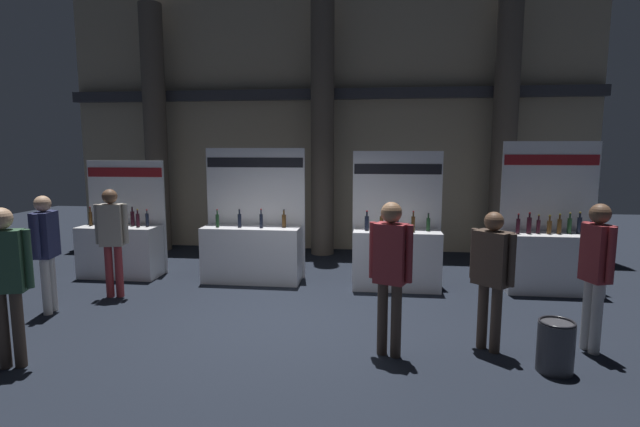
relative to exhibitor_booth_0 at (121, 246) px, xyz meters
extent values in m
plane|color=black|center=(3.60, -2.03, -0.58)|extent=(24.71, 24.71, 0.00)
cube|color=gray|center=(3.60, 3.06, 2.76)|extent=(12.35, 0.25, 6.69)
cube|color=#2D2D33|center=(3.60, 2.76, 3.10)|extent=(12.35, 0.20, 0.24)
cylinder|color=#51473D|center=(-0.36, 2.41, 2.28)|extent=(0.53, 0.53, 5.71)
cylinder|color=#51473D|center=(3.60, 2.41, 2.28)|extent=(0.53, 0.53, 5.71)
cylinder|color=#51473D|center=(7.57, 2.41, 2.28)|extent=(0.53, 0.53, 5.71)
cube|color=white|center=(0.00, -0.05, -0.09)|extent=(1.48, 0.60, 0.97)
cube|color=white|center=(0.00, 0.29, 0.52)|extent=(1.55, 0.04, 2.21)
cube|color=maroon|center=(0.00, 0.27, 1.40)|extent=(1.51, 0.01, 0.18)
cylinder|color=#472D14|center=(-0.57, -0.03, 0.53)|extent=(0.06, 0.06, 0.27)
cylinder|color=#472D14|center=(-0.57, -0.03, 0.70)|extent=(0.03, 0.03, 0.08)
cylinder|color=red|center=(-0.57, -0.03, 0.75)|extent=(0.03, 0.03, 0.02)
cylinder|color=black|center=(-0.42, -0.02, 0.53)|extent=(0.07, 0.07, 0.28)
cylinder|color=black|center=(-0.42, -0.02, 0.71)|extent=(0.03, 0.03, 0.09)
cylinder|color=red|center=(-0.42, -0.02, 0.77)|extent=(0.03, 0.03, 0.02)
cylinder|color=#19381E|center=(-0.25, -0.13, 0.51)|extent=(0.06, 0.06, 0.24)
cylinder|color=#19381E|center=(-0.25, -0.13, 0.68)|extent=(0.03, 0.03, 0.09)
cylinder|color=gold|center=(-0.25, -0.13, 0.73)|extent=(0.03, 0.03, 0.02)
cylinder|color=#19381E|center=(-0.09, -0.08, 0.52)|extent=(0.07, 0.07, 0.24)
cylinder|color=#19381E|center=(-0.09, -0.08, 0.68)|extent=(0.03, 0.03, 0.08)
cylinder|color=red|center=(-0.09, -0.08, 0.73)|extent=(0.03, 0.03, 0.02)
cylinder|color=#472D14|center=(0.09, -0.11, 0.52)|extent=(0.07, 0.07, 0.25)
cylinder|color=#472D14|center=(0.09, -0.11, 0.68)|extent=(0.03, 0.03, 0.09)
cylinder|color=black|center=(0.09, -0.11, 0.74)|extent=(0.03, 0.03, 0.02)
cylinder|color=black|center=(0.24, 0.03, 0.53)|extent=(0.07, 0.07, 0.28)
cylinder|color=black|center=(0.24, 0.03, 0.71)|extent=(0.03, 0.03, 0.07)
cylinder|color=black|center=(0.24, 0.03, 0.75)|extent=(0.03, 0.03, 0.02)
cylinder|color=black|center=(0.41, -0.09, 0.52)|extent=(0.07, 0.07, 0.26)
cylinder|color=black|center=(0.41, -0.09, 0.68)|extent=(0.03, 0.03, 0.07)
cylinder|color=gold|center=(0.41, -0.09, 0.73)|extent=(0.03, 0.03, 0.02)
cylinder|color=black|center=(0.56, -0.01, 0.52)|extent=(0.06, 0.06, 0.25)
cylinder|color=black|center=(0.56, -0.01, 0.67)|extent=(0.03, 0.03, 0.06)
cylinder|color=red|center=(0.56, -0.01, 0.71)|extent=(0.03, 0.03, 0.02)
cube|color=#334772|center=(0.11, -0.23, 0.40)|extent=(0.25, 0.33, 0.02)
cube|color=white|center=(2.58, -0.08, -0.07)|extent=(1.78, 0.60, 1.02)
cube|color=white|center=(2.58, 0.26, 0.64)|extent=(1.87, 0.04, 2.44)
cube|color=black|center=(2.58, 0.24, 1.60)|extent=(1.81, 0.01, 0.18)
cylinder|color=#19381E|center=(1.98, -0.16, 0.55)|extent=(0.06, 0.06, 0.23)
cylinder|color=#19381E|center=(1.98, -0.16, 0.71)|extent=(0.03, 0.03, 0.08)
cylinder|color=red|center=(1.98, -0.16, 0.76)|extent=(0.03, 0.03, 0.02)
cylinder|color=black|center=(2.38, -0.13, 0.56)|extent=(0.07, 0.07, 0.24)
cylinder|color=black|center=(2.38, -0.13, 0.72)|extent=(0.03, 0.03, 0.07)
cylinder|color=black|center=(2.38, -0.13, 0.76)|extent=(0.03, 0.03, 0.02)
cylinder|color=black|center=(2.78, -0.14, 0.56)|extent=(0.06, 0.06, 0.25)
cylinder|color=black|center=(2.78, -0.14, 0.73)|extent=(0.03, 0.03, 0.08)
cylinder|color=red|center=(2.78, -0.14, 0.77)|extent=(0.03, 0.03, 0.02)
cylinder|color=#472D14|center=(3.18, -0.04, 0.55)|extent=(0.08, 0.08, 0.23)
cylinder|color=#472D14|center=(3.18, -0.04, 0.71)|extent=(0.03, 0.03, 0.08)
cylinder|color=black|center=(3.18, -0.04, 0.76)|extent=(0.03, 0.03, 0.02)
cube|color=white|center=(5.20, -0.20, -0.07)|extent=(1.50, 0.60, 1.02)
cube|color=white|center=(5.20, 0.14, 0.62)|extent=(1.57, 0.04, 2.39)
cube|color=black|center=(5.20, 0.12, 1.49)|extent=(1.53, 0.01, 0.18)
cylinder|color=black|center=(4.68, -0.22, 0.57)|extent=(0.07, 0.07, 0.25)
cylinder|color=black|center=(4.68, -0.22, 0.73)|extent=(0.03, 0.03, 0.08)
cylinder|color=red|center=(4.68, -0.22, 0.78)|extent=(0.03, 0.03, 0.02)
cylinder|color=#472D14|center=(4.93, -0.22, 0.57)|extent=(0.07, 0.07, 0.25)
cylinder|color=#472D14|center=(4.93, -0.22, 0.73)|extent=(0.03, 0.03, 0.07)
cylinder|color=black|center=(4.93, -0.22, 0.78)|extent=(0.03, 0.03, 0.02)
cylinder|color=black|center=(5.19, -0.30, 0.56)|extent=(0.07, 0.07, 0.23)
cylinder|color=black|center=(5.19, -0.30, 0.71)|extent=(0.03, 0.03, 0.08)
cylinder|color=gold|center=(5.19, -0.30, 0.76)|extent=(0.03, 0.03, 0.02)
cylinder|color=#472D14|center=(5.46, -0.28, 0.58)|extent=(0.06, 0.06, 0.27)
cylinder|color=#472D14|center=(5.46, -0.28, 0.75)|extent=(0.03, 0.03, 0.08)
cylinder|color=red|center=(5.46, -0.28, 0.80)|extent=(0.03, 0.03, 0.02)
cylinder|color=#19381E|center=(5.73, -0.16, 0.56)|extent=(0.06, 0.06, 0.23)
cylinder|color=#19381E|center=(5.73, -0.16, 0.70)|extent=(0.03, 0.03, 0.07)
cylinder|color=black|center=(5.73, -0.16, 0.75)|extent=(0.03, 0.03, 0.02)
cube|color=white|center=(7.81, -0.11, -0.08)|extent=(1.53, 0.60, 1.01)
cube|color=white|center=(7.81, 0.23, 0.70)|extent=(1.60, 0.04, 2.56)
cube|color=maroon|center=(7.81, 0.21, 1.66)|extent=(1.56, 0.01, 0.18)
cylinder|color=black|center=(7.21, -0.17, 0.56)|extent=(0.06, 0.06, 0.26)
cylinder|color=black|center=(7.21, -0.17, 0.72)|extent=(0.03, 0.03, 0.07)
cylinder|color=red|center=(7.21, -0.17, 0.76)|extent=(0.03, 0.03, 0.02)
cylinder|color=black|center=(7.40, -0.14, 0.57)|extent=(0.08, 0.08, 0.28)
cylinder|color=black|center=(7.40, -0.14, 0.74)|extent=(0.03, 0.03, 0.07)
cylinder|color=red|center=(7.40, -0.14, 0.78)|extent=(0.03, 0.03, 0.02)
cylinder|color=black|center=(7.55, -0.12, 0.55)|extent=(0.06, 0.06, 0.23)
cylinder|color=black|center=(7.55, -0.12, 0.70)|extent=(0.03, 0.03, 0.07)
cylinder|color=gold|center=(7.55, -0.12, 0.74)|extent=(0.03, 0.03, 0.02)
cylinder|color=#472D14|center=(7.73, -0.13, 0.54)|extent=(0.08, 0.08, 0.22)
cylinder|color=#472D14|center=(7.73, -0.13, 0.69)|extent=(0.03, 0.03, 0.08)
cylinder|color=gold|center=(7.73, -0.13, 0.74)|extent=(0.03, 0.03, 0.02)
cylinder|color=#472D14|center=(7.89, -0.12, 0.55)|extent=(0.07, 0.07, 0.25)
cylinder|color=#472D14|center=(7.89, -0.12, 0.72)|extent=(0.03, 0.03, 0.07)
cylinder|color=gold|center=(7.89, -0.12, 0.76)|extent=(0.03, 0.03, 0.02)
cylinder|color=#19381E|center=(8.08, -0.05, 0.56)|extent=(0.07, 0.07, 0.26)
cylinder|color=#19381E|center=(8.08, -0.05, 0.73)|extent=(0.03, 0.03, 0.08)
cylinder|color=gold|center=(8.08, -0.05, 0.78)|extent=(0.03, 0.03, 0.02)
cylinder|color=black|center=(8.24, -0.04, 0.57)|extent=(0.07, 0.07, 0.28)
cylinder|color=black|center=(8.24, -0.04, 0.74)|extent=(0.03, 0.03, 0.08)
cylinder|color=gold|center=(8.24, -0.04, 0.79)|extent=(0.03, 0.03, 0.02)
cylinder|color=black|center=(8.39, -0.18, 0.54)|extent=(0.07, 0.07, 0.23)
cylinder|color=black|center=(8.39, -0.18, 0.70)|extent=(0.03, 0.03, 0.08)
cylinder|color=gold|center=(8.39, -0.18, 0.75)|extent=(0.03, 0.03, 0.02)
cylinder|color=#38383D|center=(6.81, -3.16, -0.30)|extent=(0.39, 0.39, 0.55)
torus|color=black|center=(6.81, -3.16, -0.02)|extent=(0.38, 0.38, 0.02)
cylinder|color=silver|center=(0.04, -2.16, -0.16)|extent=(0.12, 0.12, 0.85)
cylinder|color=silver|center=(0.01, -1.99, -0.16)|extent=(0.12, 0.12, 0.85)
cube|color=navy|center=(0.02, -2.07, 0.60)|extent=(0.31, 0.41, 0.67)
sphere|color=tan|center=(0.02, -2.07, 1.06)|extent=(0.23, 0.23, 0.23)
cylinder|color=navy|center=(0.06, -2.30, 0.62)|extent=(0.08, 0.08, 0.64)
cylinder|color=navy|center=(-0.02, -1.84, 0.62)|extent=(0.08, 0.08, 0.64)
cylinder|color=#47382D|center=(5.09, -3.00, -0.14)|extent=(0.12, 0.12, 0.88)
cylinder|color=#47382D|center=(4.93, -2.94, -0.14)|extent=(0.12, 0.12, 0.88)
cube|color=maroon|center=(5.01, -2.97, 0.65)|extent=(0.41, 0.34, 0.70)
sphere|color=#8C6647|center=(5.01, -2.97, 1.13)|extent=(0.24, 0.24, 0.24)
cylinder|color=maroon|center=(5.22, -3.05, 0.67)|extent=(0.08, 0.08, 0.66)
cylinder|color=maroon|center=(4.80, -2.88, 0.67)|extent=(0.08, 0.08, 0.66)
cylinder|color=maroon|center=(0.65, -1.22, -0.15)|extent=(0.12, 0.12, 0.86)
cylinder|color=maroon|center=(0.49, -1.26, -0.15)|extent=(0.12, 0.12, 0.86)
cube|color=#ADA393|center=(0.57, -1.24, 0.62)|extent=(0.39, 0.29, 0.68)
sphere|color=brown|center=(0.57, -1.24, 1.09)|extent=(0.24, 0.24, 0.24)
cylinder|color=#ADA393|center=(0.79, -1.20, 0.64)|extent=(0.08, 0.08, 0.65)
cylinder|color=#ADA393|center=(0.35, -1.29, 0.64)|extent=(0.08, 0.08, 0.65)
cylinder|color=silver|center=(7.41, -2.49, -0.15)|extent=(0.12, 0.12, 0.87)
cylinder|color=silver|center=(7.45, -2.63, -0.15)|extent=(0.12, 0.12, 0.87)
cube|color=maroon|center=(7.43, -2.56, 0.63)|extent=(0.30, 0.37, 0.69)
sphere|color=brown|center=(7.43, -2.56, 1.10)|extent=(0.24, 0.24, 0.24)
cylinder|color=maroon|center=(7.37, -2.36, 0.65)|extent=(0.08, 0.08, 0.65)
cylinder|color=maroon|center=(7.49, -2.75, 0.65)|extent=(0.08, 0.08, 0.65)
cylinder|color=#47382D|center=(6.28, -2.74, -0.17)|extent=(0.12, 0.12, 0.82)
cylinder|color=#47382D|center=(6.15, -2.61, -0.17)|extent=(0.12, 0.12, 0.82)
cube|color=#47382D|center=(6.21, -2.67, 0.56)|extent=(0.47, 0.46, 0.65)
sphere|color=brown|center=(6.21, -2.67, 1.01)|extent=(0.23, 0.23, 0.23)
cylinder|color=#47382D|center=(6.39, -2.85, 0.58)|extent=(0.08, 0.08, 0.62)
cylinder|color=#47382D|center=(6.03, -2.50, 0.58)|extent=(0.08, 0.08, 0.62)
cylinder|color=#47382D|center=(0.90, -3.76, -0.14)|extent=(0.12, 0.12, 0.87)
cylinder|color=#47382D|center=(0.75, -3.80, -0.14)|extent=(0.12, 0.12, 0.87)
cube|color=#33563D|center=(0.82, -3.78, 0.63)|extent=(0.43, 0.30, 0.69)
sphere|color=tan|center=(0.82, -3.78, 1.11)|extent=(0.24, 0.24, 0.24)
cylinder|color=#33563D|center=(1.05, -3.71, 0.65)|extent=(0.08, 0.08, 0.65)
camera|label=1|loc=(4.84, -8.37, 1.85)|focal=26.59mm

